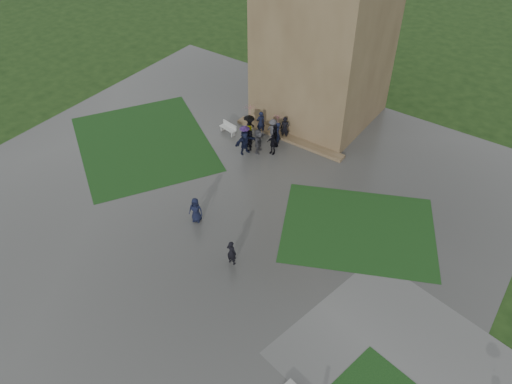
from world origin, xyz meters
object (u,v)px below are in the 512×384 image
Objects in this scene: pedestrian_mid at (196,210)px; pedestrian_near at (232,253)px; bench at (229,128)px; tower at (329,1)px.

pedestrian_near is (3.85, -1.49, -0.02)m from pedestrian_mid.
pedestrian_near is (8.10, -10.23, 0.40)m from bench.
bench is 9.73m from pedestrian_mid.
pedestrian_near is at bearing -76.72° from tower.
tower is at bearing -77.67° from pedestrian_near.
pedestrian_near is (3.90, -16.51, -8.15)m from tower.
tower is 17.08m from pedestrian_mid.
tower is 12.00× the size of bench.
bench is 0.88× the size of pedestrian_mid.
bench is at bearing 92.68° from pedestrian_mid.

